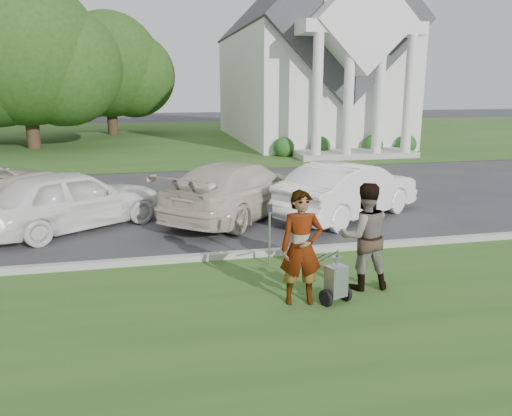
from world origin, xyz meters
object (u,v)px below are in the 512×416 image
object	(u,v)px
tree_left	(25,58)
car_b	(72,199)
striping_cart	(336,282)
tree_back	(109,70)
car_c	(238,189)
church	(307,49)
person_left	(301,249)
car_d	(349,190)
person_right	(364,237)
parking_meter_near	(270,226)

from	to	relation	value
tree_left	car_b	world-z (taller)	tree_left
striping_cart	car_b	bearing A→B (deg)	111.26
tree_back	car_c	bearing A→B (deg)	-79.07
church	car_c	xyz separation A→B (m)	(-8.00, -19.09, -5.16)
tree_left	person_left	xyz separation A→B (m)	(9.02, -23.90, -4.13)
church	tree_left	size ratio (longest dim) A/B	2.27
car_b	striping_cart	bearing A→B (deg)	-172.41
person_left	car_d	xyz separation A→B (m)	(3.00, 5.20, -0.19)
tree_left	car_b	bearing A→B (deg)	-75.83
person_right	car_c	size ratio (longest dim) A/B	0.36
person_left	tree_left	bearing A→B (deg)	119.36
church	person_left	size ratio (longest dim) A/B	12.35
person_right	car_c	world-z (taller)	person_right
car_b	car_c	world-z (taller)	car_b
striping_cart	person_left	xyz separation A→B (m)	(-0.58, 0.14, 0.58)
tree_left	car_c	distance (m)	20.56
person_right	car_c	xyz separation A→B (m)	(-1.30, 5.54, -0.19)
tree_back	car_b	distance (m)	26.63
tree_left	tree_back	world-z (taller)	tree_left
church	parking_meter_near	bearing A→B (deg)	-109.26
tree_left	person_left	bearing A→B (deg)	-69.33
car_b	car_c	bearing A→B (deg)	-118.59
tree_left	car_d	world-z (taller)	tree_left
church	tree_back	bearing A→B (deg)	152.15
person_right	car_d	distance (m)	5.10
person_right	parking_meter_near	xyz separation A→B (m)	(-1.38, 1.50, -0.14)
striping_cart	person_left	distance (m)	0.83
church	tree_back	size ratio (longest dim) A/B	2.51
church	car_c	distance (m)	21.33
car_c	person_right	bearing A→B (deg)	145.64
tree_left	tree_back	size ratio (longest dim) A/B	1.11
tree_left	car_c	size ratio (longest dim) A/B	1.97
striping_cart	person_left	bearing A→B (deg)	146.71
car_b	parking_meter_near	bearing A→B (deg)	-163.84
parking_meter_near	tree_left	bearing A→B (deg)	112.10
tree_back	car_b	bearing A→B (deg)	-88.64
striping_cart	church	bearing A→B (deg)	53.79
striping_cart	car_b	size ratio (longest dim) A/B	0.23
person_right	tree_back	bearing A→B (deg)	-75.04
tree_left	person_left	world-z (taller)	tree_left
tree_back	striping_cart	distance (m)	32.81
person_left	car_d	bearing A→B (deg)	68.75
tree_back	parking_meter_near	world-z (taller)	tree_back
car_b	person_left	bearing A→B (deg)	-175.19
person_left	tree_back	bearing A→B (deg)	107.63
tree_left	striping_cart	xyz separation A→B (m)	(9.59, -24.04, -4.72)
tree_back	person_right	size ratio (longest dim) A/B	4.92
church	car_b	bearing A→B (deg)	-122.47
person_left	car_c	distance (m)	5.94
parking_meter_near	tree_back	bearing A→B (deg)	99.34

